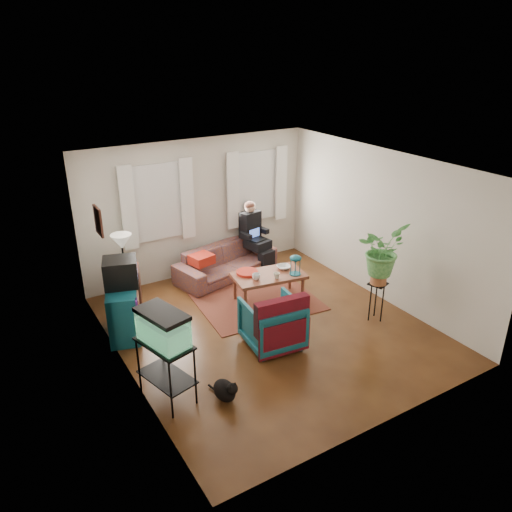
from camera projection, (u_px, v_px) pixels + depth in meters
floor at (269, 328)px, 7.91m from camera, size 4.50×5.00×0.01m
ceiling at (271, 166)px, 6.87m from camera, size 4.50×5.00×0.01m
wall_back at (198, 208)px, 9.35m from camera, size 4.50×0.01×2.60m
wall_front at (394, 330)px, 5.43m from camera, size 4.50×0.01×2.60m
wall_left at (121, 289)px, 6.32m from camera, size 0.01×5.00×2.60m
wall_right at (381, 226)px, 8.46m from camera, size 0.01×5.00×2.60m
window_left at (157, 202)px, 8.85m from camera, size 1.08×0.04×1.38m
window_right at (256, 186)px, 9.83m from camera, size 1.08×0.04×1.38m
curtains_left at (159, 203)px, 8.79m from camera, size 1.36×0.06×1.50m
curtains_right at (258, 187)px, 9.77m from camera, size 1.36×0.06×1.50m
picture_frame at (99, 221)px, 6.74m from camera, size 0.04×0.32×0.40m
area_rug at (257, 301)px, 8.70m from camera, size 2.13×1.77×0.01m
sofa at (226, 257)px, 9.51m from camera, size 2.14×1.22×0.79m
seated_person at (254, 237)px, 9.89m from camera, size 0.63×0.72×1.20m
side_table at (127, 286)px, 8.52m from camera, size 0.59×0.59×0.67m
table_lamp at (123, 252)px, 8.27m from camera, size 0.44×0.44×0.61m
dresser at (124, 311)px, 7.60m from camera, size 0.69×0.98×0.80m
crt_tv at (120, 272)px, 7.44m from camera, size 0.60×0.57×0.43m
aquarium_stand at (167, 371)px, 6.20m from camera, size 0.60×0.83×0.83m
aquarium at (163, 327)px, 5.94m from camera, size 0.54×0.75×0.44m
black_cat at (224, 389)px, 6.28m from camera, size 0.32×0.43×0.33m
armchair at (272, 321)px, 7.33m from camera, size 0.86×0.81×0.81m
serape_throw at (282, 321)px, 7.00m from camera, size 0.83×0.27×0.67m
coffee_table at (269, 287)px, 8.66m from camera, size 1.31×0.85×0.51m
cup_a at (256, 277)px, 8.34m from camera, size 0.16×0.16×0.11m
cup_b at (277, 276)px, 8.38m from camera, size 0.13×0.13×0.10m
bowl at (284, 267)px, 8.75m from camera, size 0.27×0.27×0.06m
snack_tray at (247, 272)px, 8.57m from camera, size 0.43×0.43×0.04m
birdcage at (295, 265)px, 8.49m from camera, size 0.23×0.23×0.35m
plant_stand at (376, 301)px, 8.03m from camera, size 0.35×0.35×0.65m
potted_plant at (381, 257)px, 7.72m from camera, size 0.91×0.85×0.83m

